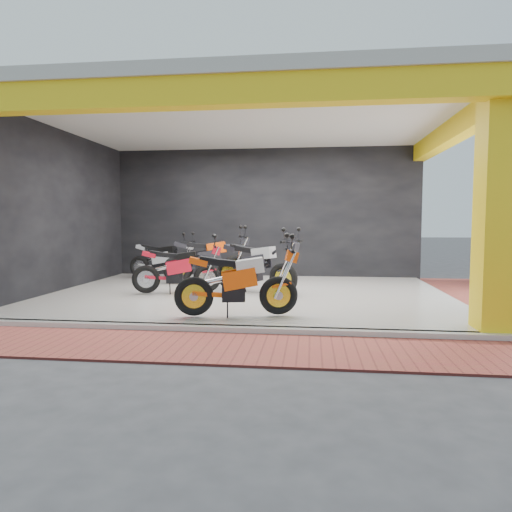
# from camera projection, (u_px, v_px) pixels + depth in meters

# --- Properties ---
(ground) EXTENTS (80.00, 80.00, 0.00)m
(ground) POSITION_uv_depth(u_px,v_px,m) (231.00, 318.00, 7.39)
(ground) COLOR #2D2D30
(ground) RESTS_ON ground
(showroom_floor) EXTENTS (8.00, 6.00, 0.10)m
(showroom_floor) POSITION_uv_depth(u_px,v_px,m) (248.00, 295.00, 9.37)
(showroom_floor) COLOR silver
(showroom_floor) RESTS_ON ground
(showroom_ceiling) EXTENTS (8.40, 6.40, 0.20)m
(showroom_ceiling) POSITION_uv_depth(u_px,v_px,m) (248.00, 119.00, 9.10)
(showroom_ceiling) COLOR beige
(showroom_ceiling) RESTS_ON corner_column
(back_wall) EXTENTS (8.20, 0.20, 3.50)m
(back_wall) POSITION_uv_depth(u_px,v_px,m) (264.00, 214.00, 12.31)
(back_wall) COLOR black
(back_wall) RESTS_ON ground
(left_wall) EXTENTS (0.20, 6.20, 3.50)m
(left_wall) POSITION_uv_depth(u_px,v_px,m) (58.00, 213.00, 9.73)
(left_wall) COLOR black
(left_wall) RESTS_ON ground
(corner_column) EXTENTS (0.50, 0.50, 3.50)m
(corner_column) POSITION_uv_depth(u_px,v_px,m) (498.00, 207.00, 6.07)
(corner_column) COLOR yellow
(corner_column) RESTS_ON ground
(header_beam_front) EXTENTS (8.40, 0.30, 0.40)m
(header_beam_front) POSITION_uv_depth(u_px,v_px,m) (218.00, 92.00, 6.15)
(header_beam_front) COLOR yellow
(header_beam_front) RESTS_ON corner_column
(header_beam_right) EXTENTS (0.30, 6.40, 0.40)m
(header_beam_right) POSITION_uv_depth(u_px,v_px,m) (457.00, 130.00, 8.64)
(header_beam_right) COLOR yellow
(header_beam_right) RESTS_ON corner_column
(floor_kerb) EXTENTS (8.00, 0.20, 0.10)m
(floor_kerb) POSITION_uv_depth(u_px,v_px,m) (219.00, 329.00, 6.38)
(floor_kerb) COLOR silver
(floor_kerb) RESTS_ON ground
(paver_front) EXTENTS (9.00, 1.40, 0.03)m
(paver_front) POSITION_uv_depth(u_px,v_px,m) (206.00, 347.00, 5.61)
(paver_front) COLOR maroon
(paver_front) RESTS_ON ground
(paver_right) EXTENTS (1.40, 7.00, 0.03)m
(paver_right) POSITION_uv_depth(u_px,v_px,m) (494.00, 302.00, 8.79)
(paver_right) COLOR maroon
(paver_right) RESTS_ON ground
(moto_hero) EXTENTS (2.10, 1.10, 1.22)m
(moto_hero) POSITION_uv_depth(u_px,v_px,m) (279.00, 277.00, 7.00)
(moto_hero) COLOR #FF560A
(moto_hero) RESTS_ON showroom_floor
(moto_row_a) EXTENTS (2.23, 1.66, 1.29)m
(moto_row_a) POSITION_uv_depth(u_px,v_px,m) (283.00, 263.00, 8.96)
(moto_row_a) COLOR black
(moto_row_a) RESTS_ON showroom_floor
(moto_row_b) EXTENTS (2.00, 1.13, 1.15)m
(moto_row_b) POSITION_uv_depth(u_px,v_px,m) (207.00, 265.00, 9.27)
(moto_row_b) COLOR red
(moto_row_b) RESTS_ON showroom_floor
(moto_row_c) EXTENTS (2.29, 1.47, 1.31)m
(moto_row_c) POSITION_uv_depth(u_px,v_px,m) (236.00, 255.00, 10.93)
(moto_row_c) COLOR black
(moto_row_c) RESTS_ON showroom_floor
(moto_row_d) EXTENTS (1.98, 1.03, 1.15)m
(moto_row_d) POSITION_uv_depth(u_px,v_px,m) (183.00, 257.00, 11.28)
(moto_row_d) COLOR #B3B5BB
(moto_row_d) RESTS_ON showroom_floor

